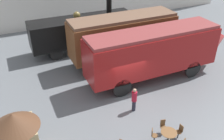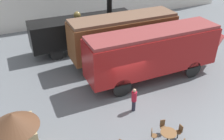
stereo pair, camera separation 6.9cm
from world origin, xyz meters
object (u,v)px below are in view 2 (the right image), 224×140
(visitor_person, at_px, (134,99))
(passenger_coach_wooden, at_px, (123,35))
(steam_locomotive, at_px, (83,30))
(ticket_kiosk, at_px, (17,135))
(cafe_table_near, at_px, (168,135))
(streamlined_locomotive, at_px, (162,49))

(visitor_person, bearing_deg, passenger_coach_wooden, 69.85)
(steam_locomotive, bearing_deg, ticket_kiosk, -122.49)
(visitor_person, relative_size, ticket_kiosk, 0.56)
(passenger_coach_wooden, bearing_deg, cafe_table_near, -101.49)
(steam_locomotive, distance_m, streamlined_locomotive, 8.13)
(steam_locomotive, height_order, cafe_table_near, steam_locomotive)
(visitor_person, xyz_separation_m, ticket_kiosk, (-7.03, -1.08, 0.76))
(steam_locomotive, distance_m, visitor_person, 10.11)
(steam_locomotive, xyz_separation_m, streamlined_locomotive, (3.76, -7.19, 0.46))
(passenger_coach_wooden, distance_m, visitor_person, 6.92)
(steam_locomotive, height_order, visitor_person, steam_locomotive)
(steam_locomotive, distance_m, ticket_kiosk, 13.21)
(passenger_coach_wooden, bearing_deg, visitor_person, -110.15)
(steam_locomotive, bearing_deg, passenger_coach_wooden, -58.68)
(cafe_table_near, relative_size, visitor_person, 0.52)
(passenger_coach_wooden, relative_size, streamlined_locomotive, 0.74)
(steam_locomotive, relative_size, visitor_person, 5.76)
(visitor_person, distance_m, ticket_kiosk, 7.16)
(passenger_coach_wooden, distance_m, ticket_kiosk, 11.97)
(visitor_person, bearing_deg, streamlined_locomotive, 36.91)
(ticket_kiosk, bearing_deg, cafe_table_near, -16.00)
(streamlined_locomotive, bearing_deg, cafe_table_near, -119.49)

